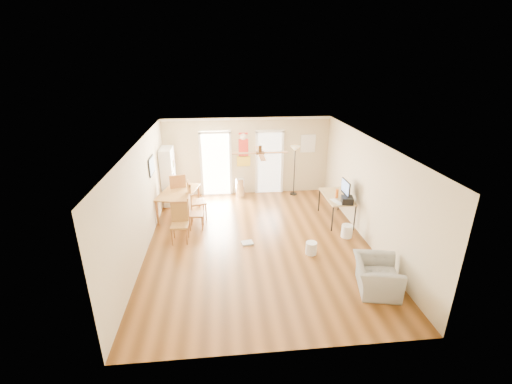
{
  "coord_description": "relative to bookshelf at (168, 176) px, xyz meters",
  "views": [
    {
      "loc": [
        -0.84,
        -7.65,
        4.4
      ],
      "look_at": [
        0.0,
        0.6,
        1.15
      ],
      "focal_mm": 24.2,
      "sensor_mm": 36.0,
      "label": 1
    }
  ],
  "objects": [
    {
      "name": "wall_front",
      "position": [
        2.55,
        -6.36,
        0.4
      ],
      "size": [
        5.5,
        0.04,
        2.6
      ],
      "primitive_type": null,
      "color": "beige",
      "rests_on": "floor"
    },
    {
      "name": "printer",
      "position": [
        5.0,
        -2.3,
        -0.07
      ],
      "size": [
        0.36,
        0.4,
        0.18
      ],
      "primitive_type": "cube",
      "rotation": [
        0.0,
        0.0,
        -0.21
      ],
      "color": "black",
      "rests_on": "computer_desk"
    },
    {
      "name": "wall_back",
      "position": [
        2.55,
        0.64,
        0.4
      ],
      "size": [
        5.5,
        0.04,
        2.6
      ],
      "primitive_type": null,
      "color": "beige",
      "rests_on": "floor"
    },
    {
      "name": "torchiere_lamp",
      "position": [
        4.11,
        0.33,
        -0.06
      ],
      "size": [
        0.34,
        0.34,
        1.69
      ],
      "primitive_type": null,
      "rotation": [
        0.0,
        0.0,
        0.08
      ],
      "color": "black",
      "rests_on": "floor"
    },
    {
      "name": "wastebasket_b",
      "position": [
        4.89,
        -2.79,
        -0.74
      ],
      "size": [
        0.34,
        0.34,
        0.33
      ],
      "primitive_type": "cylinder",
      "rotation": [
        0.0,
        0.0,
        0.21
      ],
      "color": "white",
      "rests_on": "floor"
    },
    {
      "name": "wall_right",
      "position": [
        5.3,
        -2.86,
        0.4
      ],
      "size": [
        0.04,
        7.0,
        2.6
      ],
      "primitive_type": null,
      "color": "beige",
      "rests_on": "floor"
    },
    {
      "name": "dining_chair_far",
      "position": [
        0.32,
        -0.47,
        -0.33
      ],
      "size": [
        0.56,
        0.56,
        1.14
      ],
      "primitive_type": null,
      "rotation": [
        0.0,
        0.0,
        3.35
      ],
      "color": "#A96336",
      "rests_on": "floor"
    },
    {
      "name": "dining_table",
      "position": [
        0.4,
        -0.98,
        -0.53
      ],
      "size": [
        1.23,
        1.68,
        0.75
      ],
      "primitive_type": null,
      "rotation": [
        0.0,
        0.0,
        -0.24
      ],
      "color": "#A06D33",
      "rests_on": "floor"
    },
    {
      "name": "keyboard",
      "position": [
        4.75,
        -2.2,
        -0.15
      ],
      "size": [
        0.26,
        0.46,
        0.02
      ],
      "primitive_type": "cube",
      "rotation": [
        0.0,
        0.0,
        0.3
      ],
      "color": "silver",
      "rests_on": "computer_desk"
    },
    {
      "name": "dining_chair_right_b",
      "position": [
        0.95,
        -1.88,
        -0.43
      ],
      "size": [
        0.4,
        0.4,
        0.94
      ],
      "primitive_type": null,
      "rotation": [
        0.0,
        0.0,
        1.52
      ],
      "color": "#986231",
      "rests_on": "floor"
    },
    {
      "name": "ac_grille",
      "position": [
        4.6,
        0.61,
        0.8
      ],
      "size": [
        0.5,
        0.04,
        0.6
      ],
      "primitive_type": "cube",
      "color": "white",
      "rests_on": "wall_back"
    },
    {
      "name": "armchair",
      "position": [
        4.7,
        -4.98,
        -0.59
      ],
      "size": [
        1.05,
        1.14,
        0.64
      ],
      "primitive_type": "imported",
      "rotation": [
        0.0,
        0.0,
        1.35
      ],
      "color": "gray",
      "rests_on": "floor"
    },
    {
      "name": "dining_chair_near",
      "position": [
        0.58,
        -2.59,
        -0.39
      ],
      "size": [
        0.43,
        0.43,
        1.03
      ],
      "primitive_type": null,
      "rotation": [
        0.0,
        0.0,
        -0.02
      ],
      "color": "#A07133",
      "rests_on": "floor"
    },
    {
      "name": "wall_decal",
      "position": [
        2.42,
        0.62,
        0.65
      ],
      "size": [
        0.46,
        0.03,
        1.1
      ],
      "primitive_type": "cube",
      "color": "red",
      "rests_on": "wall_back"
    },
    {
      "name": "framed_poster",
      "position": [
        -0.18,
        -1.46,
        0.8
      ],
      "size": [
        0.04,
        0.66,
        0.48
      ],
      "primitive_type": "cube",
      "color": "black",
      "rests_on": "wall_left"
    },
    {
      "name": "floor_cloth",
      "position": [
        2.26,
        -2.89,
        -0.88
      ],
      "size": [
        0.32,
        0.27,
        0.04
      ],
      "primitive_type": "cube",
      "rotation": [
        0.0,
        0.0,
        0.18
      ],
      "color": "#A8A7A2",
      "rests_on": "floor"
    },
    {
      "name": "bathroom_doorway",
      "position": [
        3.3,
        0.62,
        0.15
      ],
      "size": [
        0.8,
        0.1,
        2.1
      ],
      "primitive_type": null,
      "color": "white",
      "rests_on": "wall_back"
    },
    {
      "name": "bookshelf",
      "position": [
        0.0,
        0.0,
        0.0
      ],
      "size": [
        0.56,
        0.88,
        1.81
      ],
      "primitive_type": null,
      "rotation": [
        0.0,
        0.0,
        -0.26
      ],
      "color": "silver",
      "rests_on": "floor"
    },
    {
      "name": "orange_bottle",
      "position": [
        4.85,
        -1.9,
        -0.03
      ],
      "size": [
        0.1,
        0.1,
        0.25
      ],
      "primitive_type": "cylinder",
      "rotation": [
        0.0,
        0.0,
        0.15
      ],
      "color": "#CD5912",
      "rests_on": "computer_desk"
    },
    {
      "name": "trash_can",
      "position": [
        2.28,
        0.29,
        -0.58
      ],
      "size": [
        0.3,
        0.3,
        0.65
      ],
      "primitive_type": "cylinder",
      "rotation": [
        0.0,
        0.0,
        -0.01
      ],
      "color": "silver",
      "rests_on": "floor"
    },
    {
      "name": "wall_left",
      "position": [
        -0.2,
        -2.86,
        0.4
      ],
      "size": [
        0.04,
        7.0,
        2.6
      ],
      "primitive_type": null,
      "color": "beige",
      "rests_on": "floor"
    },
    {
      "name": "dining_chair_right_a",
      "position": [
        0.95,
        -1.22,
        -0.34
      ],
      "size": [
        0.55,
        0.55,
        1.12
      ],
      "primitive_type": null,
      "rotation": [
        0.0,
        0.0,
        1.79
      ],
      "color": "#A16D34",
      "rests_on": "floor"
    },
    {
      "name": "imac",
      "position": [
        5.02,
        -2.06,
        0.12
      ],
      "size": [
        0.12,
        0.6,
        0.56
      ],
      "primitive_type": null,
      "rotation": [
        0.0,
        0.0,
        0.06
      ],
      "color": "black",
      "rests_on": "computer_desk"
    },
    {
      "name": "ceiling_fan",
      "position": [
        2.55,
        -3.16,
        1.53
      ],
      "size": [
        1.24,
        1.24,
        0.2
      ],
      "primitive_type": null,
      "color": "#593819",
      "rests_on": "ceiling"
    },
    {
      "name": "crown_molding",
      "position": [
        2.55,
        -2.86,
        1.66
      ],
      "size": [
        5.5,
        7.0,
        0.08
      ],
      "primitive_type": null,
      "color": "white",
      "rests_on": "wall_back"
    },
    {
      "name": "computer_desk",
      "position": [
        4.9,
        -1.78,
        -0.53
      ],
      "size": [
        0.7,
        1.39,
        0.75
      ],
      "primitive_type": null,
      "color": "tan",
      "rests_on": "floor"
    },
    {
      "name": "ceiling",
      "position": [
        2.55,
        -2.86,
        1.7
      ],
      "size": [
        5.5,
        7.0,
        0.0
      ],
      "primitive_type": null,
      "color": "silver",
      "rests_on": "floor"
    },
    {
      "name": "wastebasket_a",
      "position": [
        3.75,
        -3.52,
        -0.75
      ],
      "size": [
        0.29,
        0.29,
        0.31
      ],
      "primitive_type": "cylinder",
      "rotation": [
        0.0,
        0.0,
        -0.08
      ],
      "color": "silver",
      "rests_on": "floor"
    },
    {
      "name": "kitchen_doorway",
      "position": [
        1.5,
        0.62,
        0.15
      ],
      "size": [
        0.9,
        0.1,
        2.1
      ],
      "primitive_type": null,
      "color": "white",
      "rests_on": "wall_back"
    },
    {
      "name": "floor",
      "position": [
        2.55,
        -2.86,
        -0.9
      ],
      "size": [
        7.0,
        7.0,
        0.0
      ],
      "primitive_type": "plane",
      "color": "brown",
      "rests_on": "ground"
    }
  ]
}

